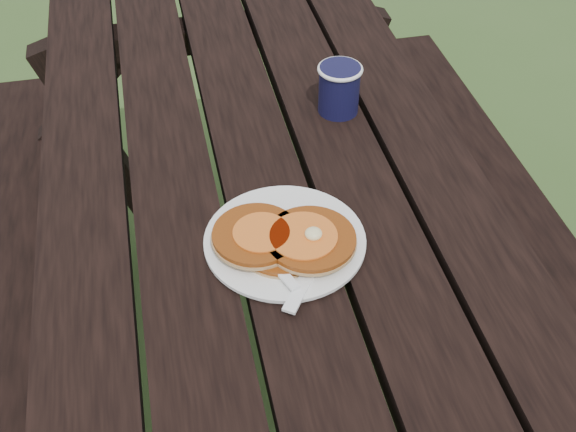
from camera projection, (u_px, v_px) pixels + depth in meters
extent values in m
plane|color=#365122|center=(270.00, 412.00, 1.75)|extent=(60.00, 60.00, 0.00)
cube|color=black|center=(262.00, 183.00, 1.25)|extent=(0.75, 1.80, 0.04)
cube|color=black|center=(520.00, 254.00, 1.54)|extent=(0.25, 1.80, 0.04)
cylinder|color=white|center=(285.00, 241.00, 1.11)|extent=(0.28, 0.28, 0.01)
cylinder|color=#883D0F|center=(283.00, 243.00, 1.09)|extent=(0.14, 0.14, 0.01)
cylinder|color=#883D0F|center=(256.00, 235.00, 1.09)|extent=(0.13, 0.13, 0.01)
cylinder|color=#883D0F|center=(310.00, 239.00, 1.08)|extent=(0.14, 0.14, 0.01)
cylinder|color=#C95D1C|center=(304.00, 235.00, 1.08)|extent=(0.10, 0.10, 0.00)
ellipsoid|color=#F4E59E|center=(313.00, 234.00, 1.08)|extent=(0.03, 0.03, 0.02)
cube|color=white|center=(311.00, 268.00, 1.06)|extent=(0.12, 0.16, 0.00)
cylinder|color=black|center=(339.00, 89.00, 1.35)|extent=(0.08, 0.08, 0.09)
torus|color=white|center=(340.00, 69.00, 1.32)|extent=(0.08, 0.08, 0.01)
cylinder|color=black|center=(340.00, 70.00, 1.32)|extent=(0.07, 0.07, 0.01)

